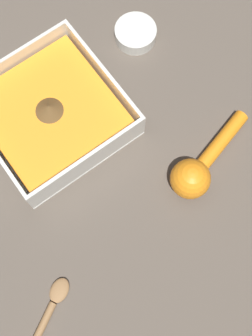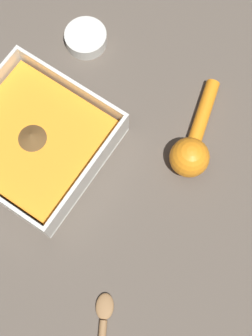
# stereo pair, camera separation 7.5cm
# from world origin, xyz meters

# --- Properties ---
(ground_plane) EXTENTS (4.00, 4.00, 0.00)m
(ground_plane) POSITION_xyz_m (0.00, 0.00, 0.00)
(ground_plane) COLOR brown
(square_dish) EXTENTS (0.23, 0.23, 0.07)m
(square_dish) POSITION_xyz_m (0.02, 0.05, 0.02)
(square_dish) COLOR silver
(square_dish) RESTS_ON ground_plane
(spice_bowl) EXTENTS (0.08, 0.08, 0.03)m
(spice_bowl) POSITION_xyz_m (0.07, -0.17, 0.01)
(spice_bowl) COLOR silver
(spice_bowl) RESTS_ON ground_plane
(lemon_squeezer) EXTENTS (0.08, 0.18, 0.07)m
(lemon_squeezer) POSITION_xyz_m (-0.20, -0.09, 0.03)
(lemon_squeezer) COLOR orange
(lemon_squeezer) RESTS_ON ground_plane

